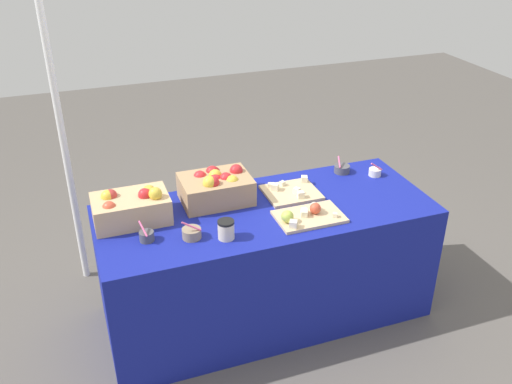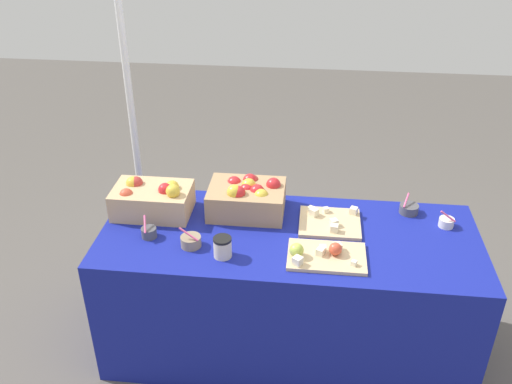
# 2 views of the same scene
# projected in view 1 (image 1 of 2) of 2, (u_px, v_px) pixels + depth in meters

# --- Properties ---
(ground_plane) EXTENTS (10.00, 10.00, 0.00)m
(ground_plane) POSITION_uv_depth(u_px,v_px,m) (265.00, 311.00, 3.51)
(ground_plane) COLOR #56514C
(table) EXTENTS (1.90, 0.76, 0.74)m
(table) POSITION_uv_depth(u_px,v_px,m) (266.00, 262.00, 3.33)
(table) COLOR navy
(table) RESTS_ON ground_plane
(apple_crate_left) EXTENTS (0.40, 0.26, 0.20)m
(apple_crate_left) POSITION_uv_depth(u_px,v_px,m) (131.00, 207.00, 3.01)
(apple_crate_left) COLOR tan
(apple_crate_left) RESTS_ON table
(apple_crate_middle) EXTENTS (0.40, 0.29, 0.20)m
(apple_crate_middle) POSITION_uv_depth(u_px,v_px,m) (216.00, 187.00, 3.20)
(apple_crate_middle) COLOR tan
(apple_crate_middle) RESTS_ON table
(cutting_board_front) EXTENTS (0.37, 0.24, 0.09)m
(cutting_board_front) POSITION_uv_depth(u_px,v_px,m) (307.00, 216.00, 3.05)
(cutting_board_front) COLOR #D1B284
(cutting_board_front) RESTS_ON table
(cutting_board_back) EXTENTS (0.31, 0.28, 0.06)m
(cutting_board_back) POSITION_uv_depth(u_px,v_px,m) (291.00, 192.00, 3.31)
(cutting_board_back) COLOR #D1B284
(cutting_board_back) RESTS_ON table
(sample_bowl_near) EXTENTS (0.10, 0.10, 0.09)m
(sample_bowl_near) POSITION_uv_depth(u_px,v_px,m) (342.00, 169.00, 3.56)
(sample_bowl_near) COLOR #4C4C51
(sample_bowl_near) RESTS_ON table
(sample_bowl_mid) EXTENTS (0.08, 0.09, 0.10)m
(sample_bowl_mid) POSITION_uv_depth(u_px,v_px,m) (147.00, 236.00, 2.86)
(sample_bowl_mid) COLOR #4C4C51
(sample_bowl_mid) RESTS_ON table
(sample_bowl_far) EXTENTS (0.10, 0.10, 0.11)m
(sample_bowl_far) POSITION_uv_depth(u_px,v_px,m) (192.00, 233.00, 2.88)
(sample_bowl_far) COLOR gray
(sample_bowl_far) RESTS_ON table
(sample_bowl_extra) EXTENTS (0.08, 0.08, 0.10)m
(sample_bowl_extra) POSITION_uv_depth(u_px,v_px,m) (375.00, 172.00, 3.52)
(sample_bowl_extra) COLOR silver
(sample_bowl_extra) RESTS_ON table
(coffee_cup) EXTENTS (0.09, 0.09, 0.10)m
(coffee_cup) POSITION_uv_depth(u_px,v_px,m) (226.00, 230.00, 2.87)
(coffee_cup) COLOR beige
(coffee_cup) RESTS_ON table
(tent_pole) EXTENTS (0.04, 0.04, 2.09)m
(tent_pole) POSITION_uv_depth(u_px,v_px,m) (62.00, 133.00, 3.35)
(tent_pole) COLOR white
(tent_pole) RESTS_ON ground_plane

